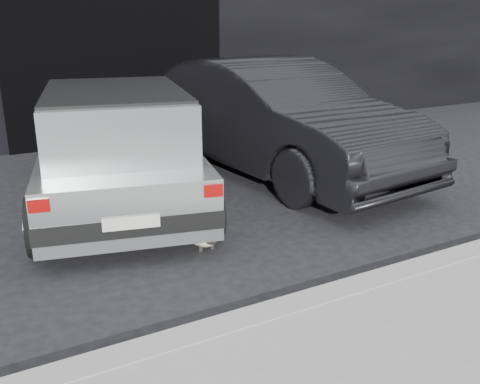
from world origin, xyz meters
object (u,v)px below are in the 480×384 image
second_car (274,117)px  silver_hatchback (117,143)px  cat_white (150,220)px  cat_siamese (202,235)px

second_car → silver_hatchback: bearing=-177.9°
second_car → cat_white: bearing=-155.6°
silver_hatchback → cat_white: silver_hatchback is taller
cat_siamese → cat_white: cat_white is taller
cat_siamese → cat_white: bearing=-57.8°
silver_hatchback → second_car: bearing=21.6°
silver_hatchback → cat_white: bearing=-77.2°
second_car → cat_siamese: (-2.12, -2.01, -0.70)m
second_car → cat_white: size_ratio=6.62×
silver_hatchback → cat_siamese: bearing=-65.0°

